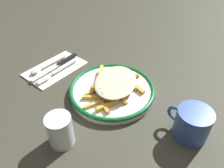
# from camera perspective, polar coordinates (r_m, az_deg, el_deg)

# --- Properties ---
(ground_plane) EXTENTS (2.60, 2.60, 0.00)m
(ground_plane) POSITION_cam_1_polar(r_m,az_deg,el_deg) (0.70, 0.00, -2.44)
(ground_plane) COLOR #37382E
(plate) EXTENTS (0.27, 0.27, 0.03)m
(plate) POSITION_cam_1_polar(r_m,az_deg,el_deg) (0.70, 0.00, -1.62)
(plate) COLOR white
(plate) RESTS_ON ground_plane
(fries_heap) EXTENTS (0.19, 0.24, 0.03)m
(fries_heap) POSITION_cam_1_polar(r_m,az_deg,el_deg) (0.68, 0.50, 0.06)
(fries_heap) COLOR #DEB153
(fries_heap) RESTS_ON plate
(napkin) EXTENTS (0.14, 0.21, 0.01)m
(napkin) POSITION_cam_1_polar(r_m,az_deg,el_deg) (0.83, -14.56, 4.01)
(napkin) COLOR silver
(napkin) RESTS_ON ground_plane
(fork) EXTENTS (0.02, 0.18, 0.01)m
(fork) POSITION_cam_1_polar(r_m,az_deg,el_deg) (0.80, -14.08, 3.26)
(fork) COLOR silver
(fork) RESTS_ON napkin
(knife) EXTENTS (0.03, 0.21, 0.01)m
(knife) POSITION_cam_1_polar(r_m,az_deg,el_deg) (0.84, -13.67, 5.04)
(knife) COLOR black
(knife) RESTS_ON napkin
(spoon) EXTENTS (0.02, 0.15, 0.01)m
(spoon) POSITION_cam_1_polar(r_m,az_deg,el_deg) (0.83, -17.68, 4.08)
(spoon) COLOR silver
(spoon) RESTS_ON napkin
(water_glass) EXTENTS (0.06, 0.06, 0.09)m
(water_glass) POSITION_cam_1_polar(r_m,az_deg,el_deg) (0.56, -13.37, -11.70)
(water_glass) COLOR silver
(water_glass) RESTS_ON ground_plane
(coffee_mug) EXTENTS (0.12, 0.09, 0.09)m
(coffee_mug) POSITION_cam_1_polar(r_m,az_deg,el_deg) (0.60, 20.09, -9.67)
(coffee_mug) COLOR #32549D
(coffee_mug) RESTS_ON ground_plane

